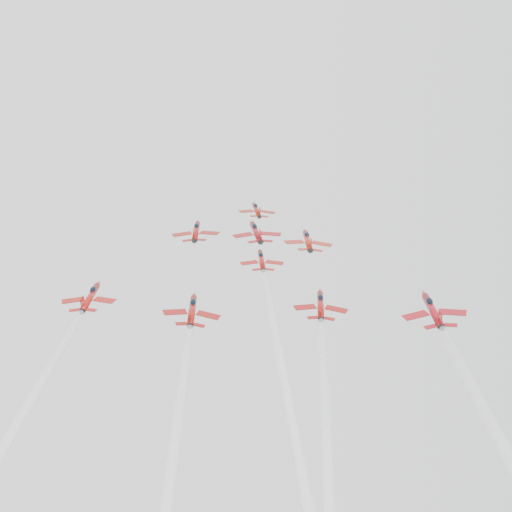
{
  "coord_description": "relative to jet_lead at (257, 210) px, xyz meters",
  "views": [
    {
      "loc": [
        -6.33,
        -119.13,
        136.02
      ],
      "look_at": [
        0.0,
        2.0,
        155.5
      ],
      "focal_mm": 45.0,
      "sensor_mm": 36.0,
      "label": 1
    }
  ],
  "objects": [
    {
      "name": "jet_lead",
      "position": [
        0.0,
        0.0,
        0.0
      ],
      "size": [
        8.89,
        11.33,
        7.4
      ],
      "rotation": [
        0.55,
        0.0,
        0.11
      ],
      "color": "maroon"
    },
    {
      "name": "jet_row2_left",
      "position": [
        -13.63,
        -12.92,
        -7.85
      ],
      "size": [
        10.21,
        13.0,
        8.49
      ],
      "rotation": [
        0.55,
        -0.04,
        -0.05
      ],
      "color": "maroon"
    },
    {
      "name": "jet_row2_center",
      "position": [
        -0.76,
        -13.05,
        -7.93
      ],
      "size": [
        10.61,
        13.52,
        8.83
      ],
      "rotation": [
        0.55,
        -0.07,
        0.09
      ],
      "color": "maroon"
    },
    {
      "name": "jet_row2_right",
      "position": [
        9.71,
        -17.13,
        -10.41
      ],
      "size": [
        10.18,
        12.97,
        8.47
      ],
      "rotation": [
        0.55,
        0.06,
        0.01
      ],
      "color": "#AA2010"
    },
    {
      "name": "jet_center",
      "position": [
        -0.45,
        -61.64,
        -37.58
      ],
      "size": [
        8.49,
        79.35,
        48.89
      ],
      "rotation": [
        0.55,
        -0.02,
        0.01
      ],
      "color": "#A0130F"
    },
    {
      "name": "jet_rear_farleft",
      "position": [
        -29.73,
        -78.06,
        -47.57
      ],
      "size": [
        9.07,
        84.77,
        52.23
      ],
      "rotation": [
        0.55,
        -0.0,
        -0.07
      ],
      "color": "#A3140F"
    },
    {
      "name": "jet_rear_right",
      "position": [
        8.26,
        -79.93,
        -48.71
      ],
      "size": [
        9.0,
        84.05,
        51.79
      ],
      "rotation": [
        0.55,
        0.07,
        -0.1
      ],
      "color": "maroon"
    }
  ]
}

